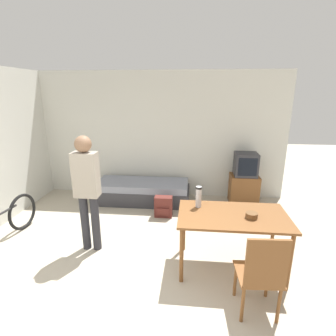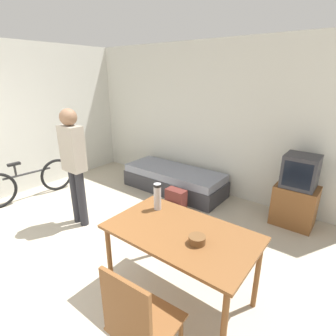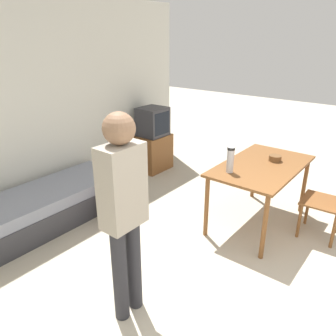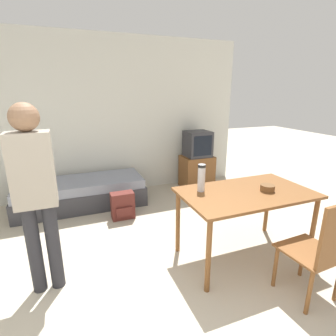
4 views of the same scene
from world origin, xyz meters
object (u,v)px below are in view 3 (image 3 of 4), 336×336
object	(u,v)px
thermos_flask	(230,159)
backpack	(117,207)
tv	(153,141)
mate_bowl	(275,158)
daybed	(49,205)
person_standing	(123,206)
wooden_chair	(335,196)
dining_table	(261,171)

from	to	relation	value
thermos_flask	backpack	distance (m)	1.54
tv	mate_bowl	distance (m)	2.29
daybed	person_standing	xyz separation A→B (m)	(-0.42, -1.81, 0.79)
daybed	backpack	bearing A→B (deg)	-51.71
daybed	thermos_flask	xyz separation A→B (m)	(1.14, -1.86, 0.72)
daybed	mate_bowl	size ratio (longest dim) A/B	13.40
tv	wooden_chair	xyz separation A→B (m)	(-0.35, -2.97, 0.04)
daybed	thermos_flask	distance (m)	2.30
daybed	dining_table	distance (m)	2.63
tv	mate_bowl	bearing A→B (deg)	-98.42
thermos_flask	dining_table	bearing A→B (deg)	-23.56
person_standing	backpack	bearing A→B (deg)	50.30
daybed	mate_bowl	distance (m)	2.84
tv	wooden_chair	size ratio (longest dim) A/B	1.10
wooden_chair	mate_bowl	xyz separation A→B (m)	(0.02, 0.73, 0.27)
wooden_chair	mate_bowl	world-z (taller)	wooden_chair
daybed	mate_bowl	xyz separation A→B (m)	(1.80, -2.12, 0.60)
tv	backpack	distance (m)	1.81
mate_bowl	daybed	bearing A→B (deg)	130.28
mate_bowl	person_standing	bearing A→B (deg)	172.04
dining_table	person_standing	distance (m)	2.05
person_standing	dining_table	bearing A→B (deg)	-6.88
daybed	mate_bowl	world-z (taller)	mate_bowl
dining_table	mate_bowl	distance (m)	0.25
thermos_flask	mate_bowl	distance (m)	0.71
tv	person_standing	size ratio (longest dim) A/B	0.63
mate_bowl	wooden_chair	bearing A→B (deg)	-91.78
daybed	tv	bearing A→B (deg)	3.24
tv	dining_table	distance (m)	2.25
wooden_chair	person_standing	bearing A→B (deg)	154.78
backpack	dining_table	bearing A→B (deg)	-52.66
daybed	thermos_flask	size ratio (longest dim) A/B	6.77
dining_table	wooden_chair	xyz separation A→B (m)	(0.19, -0.79, -0.15)
daybed	tv	size ratio (longest dim) A/B	1.82
daybed	mate_bowl	bearing A→B (deg)	-49.72
mate_bowl	dining_table	bearing A→B (deg)	162.23
thermos_flask	mate_bowl	xyz separation A→B (m)	(0.65, -0.26, -0.12)
dining_table	backpack	bearing A→B (deg)	127.34
dining_table	backpack	size ratio (longest dim) A/B	3.50
daybed	thermos_flask	world-z (taller)	thermos_flask
dining_table	wooden_chair	bearing A→B (deg)	-76.45
daybed	backpack	size ratio (longest dim) A/B	4.98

